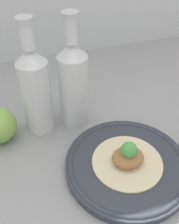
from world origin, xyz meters
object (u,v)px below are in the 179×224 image
Objects in this scene: plate at (127,165)px; cider_bottle_right at (73,83)px; cider_bottle_left at (36,89)px; plated_food at (128,158)px.

plate is 0.94× the size of cider_bottle_right.
cider_bottle_right is (9.31, 0.00, 0.00)cm from cider_bottle_left.
cider_bottle_left is at bearing 129.59° from plated_food.
cider_bottle_left reaches higher than plate.
cider_bottle_right is (-6.86, 19.56, 8.50)cm from plated_food.
plate is 0.94× the size of cider_bottle_left.
cider_bottle_right is at bearing 0.00° from cider_bottle_left.
cider_bottle_right is at bearing 109.34° from plate.
cider_bottle_left is at bearing 129.59° from plate.
plated_food is (-0.00, 0.00, 2.35)cm from plate.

